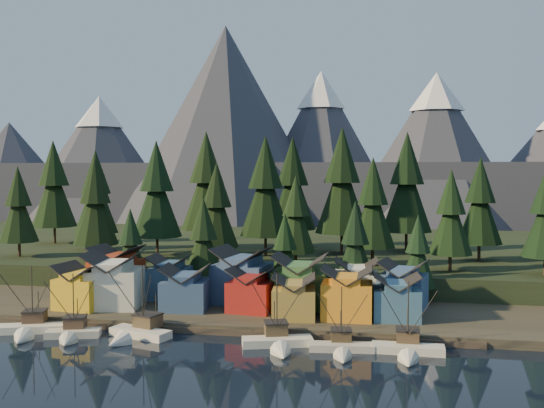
% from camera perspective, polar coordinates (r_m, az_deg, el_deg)
% --- Properties ---
extents(ground, '(500.00, 500.00, 0.00)m').
position_cam_1_polar(ground, '(87.17, -6.71, -14.74)').
color(ground, black).
rests_on(ground, ground).
extents(shore_strip, '(400.00, 50.00, 1.50)m').
position_cam_1_polar(shore_strip, '(124.43, -1.09, -8.90)').
color(shore_strip, '#322E24').
rests_on(shore_strip, ground).
extents(hillside, '(420.00, 100.00, 6.00)m').
position_cam_1_polar(hillside, '(172.56, 2.35, -4.74)').
color(hillside, black).
rests_on(hillside, ground).
extents(dock, '(80.00, 4.00, 1.00)m').
position_cam_1_polar(dock, '(102.24, -3.86, -11.73)').
color(dock, '#4A4035').
rests_on(dock, ground).
extents(mountain_ridge, '(560.00, 190.00, 90.00)m').
position_cam_1_polar(mountain_ridge, '(294.11, 5.11, 3.03)').
color(mountain_ridge, '#444857').
rests_on(mountain_ridge, ground).
extents(boat_0, '(12.02, 12.51, 12.17)m').
position_cam_1_polar(boat_0, '(108.27, -21.89, -10.18)').
color(boat_0, white).
rests_on(boat_0, ground).
extents(boat_1, '(9.24, 9.83, 11.34)m').
position_cam_1_polar(boat_1, '(103.34, -18.34, -10.71)').
color(boat_1, beige).
rests_on(boat_1, ground).
extents(boat_2, '(11.02, 11.63, 12.83)m').
position_cam_1_polar(boat_2, '(100.46, -12.73, -10.89)').
color(boat_2, silver).
rests_on(boat_2, ground).
extents(boat_4, '(11.48, 11.94, 12.16)m').
position_cam_1_polar(boat_4, '(93.36, 0.60, -12.06)').
color(boat_4, silver).
rests_on(boat_4, ground).
extents(boat_5, '(10.07, 10.78, 10.58)m').
position_cam_1_polar(boat_5, '(91.58, 6.60, -12.59)').
color(boat_5, beige).
rests_on(boat_5, ground).
extents(boat_6, '(10.84, 11.79, 11.67)m').
position_cam_1_polar(boat_6, '(91.99, 12.68, -12.45)').
color(boat_6, silver).
rests_on(boat_6, ground).
extents(house_front_0, '(9.13, 8.74, 8.18)m').
position_cam_1_polar(house_front_0, '(117.19, -17.49, -7.29)').
color(house_front_0, gold).
rests_on(house_front_0, shore_strip).
extents(house_front_1, '(11.25, 10.93, 10.18)m').
position_cam_1_polar(house_front_1, '(116.38, -14.70, -6.79)').
color(house_front_1, white).
rests_on(house_front_1, shore_strip).
extents(house_front_2, '(8.99, 9.05, 7.95)m').
position_cam_1_polar(house_front_2, '(112.01, -8.17, -7.72)').
color(house_front_2, '#334F7A').
rests_on(house_front_2, shore_strip).
extents(house_front_3, '(8.52, 8.20, 7.86)m').
position_cam_1_polar(house_front_3, '(109.72, -1.95, -7.94)').
color(house_front_3, maroon).
rests_on(house_front_3, shore_strip).
extents(house_front_4, '(8.11, 8.62, 7.44)m').
position_cam_1_polar(house_front_4, '(104.84, 2.08, -8.59)').
color(house_front_4, '#A3863A').
rests_on(house_front_4, shore_strip).
extents(house_front_5, '(8.56, 7.80, 8.87)m').
position_cam_1_polar(house_front_5, '(105.03, 7.08, -8.17)').
color(house_front_5, orange).
rests_on(house_front_5, shore_strip).
extents(house_front_6, '(8.39, 8.00, 7.77)m').
position_cam_1_polar(house_front_6, '(105.76, 11.58, -8.45)').
color(house_front_6, '#3B678C').
rests_on(house_front_6, shore_strip).
extents(house_back_0, '(9.48, 9.12, 10.02)m').
position_cam_1_polar(house_back_0, '(126.92, -14.43, -6.00)').
color(house_back_0, maroon).
rests_on(house_back_0, shore_strip).
extents(house_back_1, '(8.01, 8.10, 8.57)m').
position_cam_1_polar(house_back_1, '(121.65, -9.60, -6.71)').
color(house_back_1, '#315275').
rests_on(house_back_1, shore_strip).
extents(house_back_2, '(11.21, 10.52, 10.61)m').
position_cam_1_polar(house_back_2, '(116.41, -2.84, -6.58)').
color(house_back_2, '#35507D').
rests_on(house_back_2, shore_strip).
extents(house_back_3, '(9.72, 8.65, 9.86)m').
position_cam_1_polar(house_back_3, '(112.39, 2.66, -7.13)').
color(house_back_3, '#3E703C').
rests_on(house_back_3, shore_strip).
extents(house_back_4, '(8.52, 8.23, 8.69)m').
position_cam_1_polar(house_back_4, '(115.38, 7.94, -7.20)').
color(house_back_4, white).
rests_on(house_back_4, shore_strip).
extents(house_back_5, '(9.59, 9.66, 8.91)m').
position_cam_1_polar(house_back_5, '(113.21, 12.22, -7.38)').
color(house_back_5, '#3A5989').
rests_on(house_back_5, shore_strip).
extents(tree_hill_0, '(9.40, 9.40, 21.89)m').
position_cam_1_polar(tree_hill_0, '(157.62, -22.76, -0.27)').
color(tree_hill_0, '#332319').
rests_on(tree_hill_0, hillside).
extents(tree_hill_1, '(11.26, 11.26, 26.23)m').
position_cam_1_polar(tree_hill_1, '(165.26, -16.23, 0.82)').
color(tree_hill_1, '#332319').
rests_on(tree_hill_1, hillside).
extents(tree_hill_2, '(10.23, 10.23, 23.82)m').
position_cam_1_polar(tree_hill_2, '(142.98, -16.30, -0.06)').
color(tree_hill_2, '#332319').
rests_on(tree_hill_2, hillside).
extents(tree_hill_3, '(12.06, 12.06, 28.10)m').
position_cam_1_polar(tree_hill_3, '(149.68, -10.80, 1.05)').
color(tree_hill_3, '#332319').
rests_on(tree_hill_3, hillside).
extents(tree_hill_4, '(13.40, 13.40, 31.22)m').
position_cam_1_polar(tree_hill_4, '(161.14, -6.19, 1.84)').
color(tree_hill_4, '#332319').
rests_on(tree_hill_4, hillside).
extents(tree_hill_5, '(9.70, 9.70, 22.60)m').
position_cam_1_polar(tree_hill_5, '(134.55, -5.22, -0.43)').
color(tree_hill_5, '#332319').
rests_on(tree_hill_5, hillside).
extents(tree_hill_6, '(12.58, 12.58, 29.30)m').
position_cam_1_polar(tree_hill_6, '(147.04, -0.61, 1.32)').
color(tree_hill_6, '#332319').
rests_on(tree_hill_6, hillside).
extents(tree_hill_7, '(8.53, 8.53, 19.87)m').
position_cam_1_polar(tree_hill_7, '(128.87, 2.25, -1.24)').
color(tree_hill_7, '#332319').
rests_on(tree_hill_7, hillside).
extents(tree_hill_8, '(13.58, 13.58, 31.63)m').
position_cam_1_polar(tree_hill_8, '(151.50, 6.61, 1.84)').
color(tree_hill_8, '#332319').
rests_on(tree_hill_8, hillside).
extents(tree_hill_9, '(10.20, 10.20, 23.77)m').
position_cam_1_polar(tree_hill_9, '(134.31, 9.47, -0.19)').
color(tree_hill_9, '#332319').
rests_on(tree_hill_9, hillside).
extents(tree_hill_10, '(13.19, 13.19, 30.73)m').
position_cam_1_polar(tree_hill_10, '(159.17, 12.58, 1.67)').
color(tree_hill_10, '#332319').
rests_on(tree_hill_10, hillside).
extents(tree_hill_11, '(9.05, 9.05, 21.08)m').
position_cam_1_polar(tree_hill_11, '(130.02, 16.48, -1.04)').
color(tree_hill_11, '#332319').
rests_on(tree_hill_11, hillside).
extents(tree_hill_12, '(10.26, 10.26, 23.91)m').
position_cam_1_polar(tree_hill_12, '(146.75, 18.98, -0.01)').
color(tree_hill_12, '#332319').
rests_on(tree_hill_12, hillside).
extents(tree_hill_15, '(12.84, 12.84, 29.91)m').
position_cam_1_polar(tree_hill_15, '(163.06, 1.95, 1.62)').
color(tree_hill_15, '#332319').
rests_on(tree_hill_15, hillside).
extents(tree_hill_16, '(12.61, 12.61, 29.38)m').
position_cam_1_polar(tree_hill_16, '(182.65, -19.85, 1.51)').
color(tree_hill_16, '#332319').
rests_on(tree_hill_16, hillside).
extents(tree_shore_0, '(7.45, 7.45, 17.36)m').
position_cam_1_polar(tree_shore_0, '(131.32, -13.16, -3.82)').
color(tree_shore_0, '#332319').
rests_on(tree_shore_0, shore_strip).
extents(tree_shore_1, '(8.52, 8.52, 19.85)m').
position_cam_1_polar(tree_shore_1, '(125.54, -6.47, -3.45)').
color(tree_shore_1, '#332319').
rests_on(tree_shore_1, shore_strip).
extents(tree_shore_2, '(7.24, 7.24, 16.86)m').
position_cam_1_polar(tree_shore_2, '(121.81, 1.22, -4.41)').
color(tree_shore_2, '#332319').
rests_on(tree_shore_2, shore_strip).
extents(tree_shore_3, '(8.35, 8.35, 19.45)m').
position_cam_1_polar(tree_shore_3, '(120.11, 7.83, -3.86)').
color(tree_shore_3, '#332319').
rests_on(tree_shore_3, shore_strip).
extents(tree_shore_4, '(7.25, 7.25, 16.89)m').
position_cam_1_polar(tree_shore_4, '(120.27, 13.56, -4.58)').
color(tree_shore_4, '#332319').
rests_on(tree_shore_4, shore_strip).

